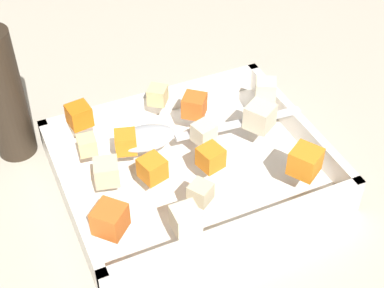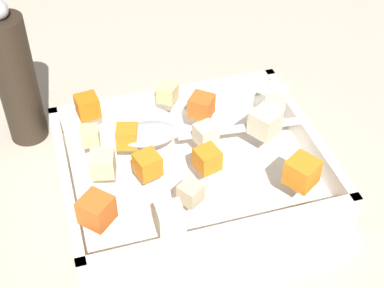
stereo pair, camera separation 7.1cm
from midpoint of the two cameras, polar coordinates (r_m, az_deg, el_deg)
ground_plane at (r=0.76m, az=1.01°, el=-2.83°), size 4.00×4.00×0.00m
baking_dish at (r=0.74m, az=2.74°, el=-2.75°), size 0.33×0.27×0.05m
carrot_chunk_mid_left at (r=0.67m, az=-1.51°, el=-2.23°), size 0.03×0.03×0.03m
carrot_chunk_near_spoon at (r=0.68m, az=4.52°, el=-1.66°), size 0.03×0.03×0.03m
carrot_chunk_under_handle at (r=0.71m, az=-3.77°, el=0.67°), size 0.03×0.03×0.03m
carrot_chunk_rim_edge at (r=0.76m, az=3.64°, el=3.74°), size 0.04×0.04×0.03m
carrot_chunk_corner_ne at (r=0.62m, az=-6.43°, el=-6.80°), size 0.05×0.05×0.03m
carrot_chunk_near_right at (r=0.76m, az=-7.90°, el=3.69°), size 0.03×0.03×0.03m
carrot_chunk_near_left at (r=0.68m, az=13.96°, el=-2.90°), size 0.05×0.05×0.03m
potato_chunk_heap_top at (r=0.62m, az=1.07°, el=-7.61°), size 0.03×0.03×0.03m
potato_chunk_corner_se at (r=0.68m, az=-6.08°, el=-2.12°), size 0.03×0.03×0.03m
potato_chunk_far_left at (r=0.72m, az=-7.54°, el=0.73°), size 0.02×0.02×0.02m
potato_chunk_mid_right at (r=0.64m, az=2.99°, el=-5.10°), size 0.03×0.03×0.02m
potato_chunk_center at (r=0.78m, az=0.10°, el=5.08°), size 0.03×0.03×0.02m
potato_chunk_heap_side at (r=0.79m, az=11.09°, el=4.68°), size 0.04×0.04×0.03m
parsnip_chunk_corner_nw at (r=0.72m, az=4.21°, el=0.89°), size 0.03×0.03×0.03m
parsnip_chunk_far_right at (r=0.74m, az=10.10°, el=2.03°), size 0.05×0.05×0.03m
serving_spoon at (r=0.72m, az=-0.62°, el=1.01°), size 0.25×0.05×0.02m
pepper_mill at (r=0.77m, az=-14.81°, el=6.18°), size 0.05×0.05×0.21m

